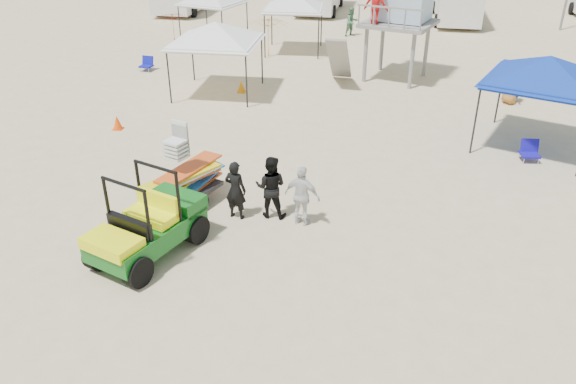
% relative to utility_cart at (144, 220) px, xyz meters
% --- Properties ---
extents(ground, '(140.00, 140.00, 0.00)m').
position_rel_utility_cart_xyz_m(ground, '(2.52, -1.74, -0.95)').
color(ground, beige).
rests_on(ground, ground).
extents(utility_cart, '(2.15, 2.97, 2.04)m').
position_rel_utility_cart_xyz_m(utility_cart, '(0.00, 0.00, 0.00)').
color(utility_cart, '#0E5B16').
rests_on(utility_cart, ground).
extents(surf_trailer, '(1.76, 2.41, 2.08)m').
position_rel_utility_cart_xyz_m(surf_trailer, '(0.01, 2.34, -0.10)').
color(surf_trailer, black).
rests_on(surf_trailer, ground).
extents(man_left, '(0.63, 0.48, 1.57)m').
position_rel_utility_cart_xyz_m(man_left, '(1.52, 2.04, -0.16)').
color(man_left, black).
rests_on(man_left, ground).
extents(man_mid, '(0.82, 0.64, 1.66)m').
position_rel_utility_cart_xyz_m(man_mid, '(2.37, 2.29, -0.12)').
color(man_mid, black).
rests_on(man_mid, ground).
extents(man_right, '(1.00, 0.60, 1.59)m').
position_rel_utility_cart_xyz_m(man_right, '(3.22, 2.04, -0.16)').
color(man_right, silver).
rests_on(man_right, ground).
extents(lifeguard_tower, '(3.50, 3.50, 4.48)m').
position_rel_utility_cart_xyz_m(lifeguard_tower, '(5.02, 15.05, 2.39)').
color(lifeguard_tower, gray).
rests_on(lifeguard_tower, ground).
extents(canopy_blue, '(4.22, 4.22, 3.39)m').
position_rel_utility_cart_xyz_m(canopy_blue, '(9.75, 8.24, 1.90)').
color(canopy_blue, black).
rests_on(canopy_blue, ground).
extents(canopy_white_a, '(3.35, 3.35, 3.28)m').
position_rel_utility_cart_xyz_m(canopy_white_a, '(-1.93, 11.52, 1.79)').
color(canopy_white_a, black).
rests_on(canopy_white_a, ground).
extents(umbrella_a, '(1.84, 1.87, 1.62)m').
position_rel_utility_cart_xyz_m(umbrella_a, '(-6.87, 19.15, -0.14)').
color(umbrella_a, '#A82111').
rests_on(umbrella_a, ground).
extents(umbrella_b, '(2.44, 2.47, 1.90)m').
position_rel_utility_cart_xyz_m(umbrella_b, '(-1.22, 17.52, 0.00)').
color(umbrella_b, '#F2A915').
rests_on(umbrella_b, ground).
extents(cone_near, '(0.34, 0.34, 0.50)m').
position_rel_utility_cart_xyz_m(cone_near, '(-4.21, 7.00, -0.70)').
color(cone_near, '#FF4708').
rests_on(cone_near, ground).
extents(cone_far, '(0.34, 0.34, 0.50)m').
position_rel_utility_cart_xyz_m(cone_far, '(-1.04, 11.77, -0.70)').
color(cone_far, orange).
rests_on(cone_far, ground).
extents(beach_chair_a, '(0.59, 0.63, 0.64)m').
position_rel_utility_cart_xyz_m(beach_chair_a, '(-6.19, 14.03, -0.64)').
color(beach_chair_a, '#0E1399').
rests_on(beach_chair_a, ground).
extents(beach_chair_b, '(0.61, 0.66, 0.64)m').
position_rel_utility_cart_xyz_m(beach_chair_b, '(9.47, 7.15, -0.64)').
color(beach_chair_b, '#150E98').
rests_on(beach_chair_b, ground).
extents(beach_chair_c, '(0.55, 0.59, 0.64)m').
position_rel_utility_cart_xyz_m(beach_chair_c, '(9.70, 13.06, -0.64)').
color(beach_chair_c, '#170FA4').
rests_on(beach_chair_c, ground).
extents(distant_beachgoers, '(8.12, 11.22, 1.63)m').
position_rel_utility_cart_xyz_m(distant_beachgoers, '(5.86, 17.90, -0.14)').
color(distant_beachgoers, '#AD7231').
rests_on(distant_beachgoers, ground).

